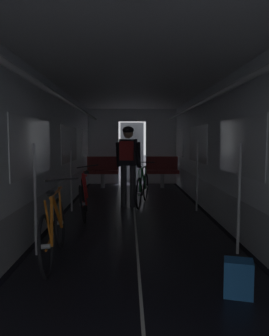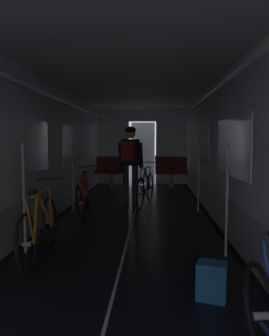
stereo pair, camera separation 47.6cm
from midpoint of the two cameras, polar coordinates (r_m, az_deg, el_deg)
The scene contains 8 objects.
train_car_shell at distance 5.63m, azimuth -2.29°, elevation 7.39°, with size 3.14×12.34×2.57m.
bench_seat_far_left at distance 10.19m, azimuth -6.76°, elevation -0.18°, with size 0.98×0.51×0.95m.
bench_seat_far_right at distance 10.17m, azimuth 3.38°, elevation -0.17°, with size 0.98×0.51×0.95m.
bicycle_red at distance 6.43m, azimuth -10.74°, elevation -4.80°, with size 0.44×1.69×0.96m.
bicycle_orange at distance 4.22m, azimuth -16.78°, elevation -9.94°, with size 0.44×1.69×0.95m.
person_cyclist_aisle at distance 7.14m, azimuth -3.03°, elevation 1.80°, with size 0.56×0.44×1.73m.
bicycle_green_in_aisle at distance 7.47m, azimuth -0.48°, elevation -3.36°, with size 0.49×1.67×0.93m.
backpack_on_floor at distance 3.32m, azimuth 13.14°, elevation -17.80°, with size 0.26×0.20×0.34m, color #1E5693.
Camera 1 is at (-0.11, -2.03, 1.44)m, focal length 35.91 mm.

